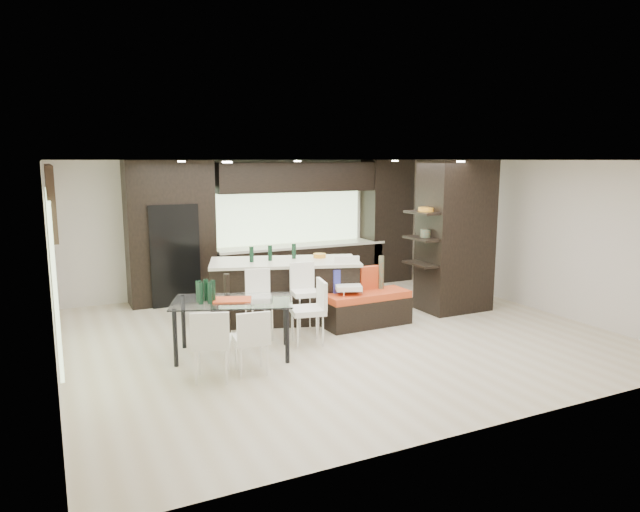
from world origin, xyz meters
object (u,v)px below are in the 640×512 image
floor_vase (381,288)px  kitchen_island (285,290)px  stool_left (259,312)px  bench (367,309)px  stool_right (348,299)px  dining_table (233,328)px  stool_mid (305,305)px  chair_end (307,315)px  chair_far (212,347)px  chair_near (251,343)px

floor_vase → kitchen_island: bearing=152.7°
stool_left → bench: size_ratio=0.59×
stool_right → dining_table: stool_right is taller
stool_mid → chair_end: 0.54m
stool_right → bench: 0.38m
chair_far → chair_end: (1.65, 0.77, 0.02)m
kitchen_island → bench: size_ratio=1.71×
chair_far → kitchen_island: bearing=68.6°
stool_right → chair_end: 1.07m
chair_end → stool_left: bearing=60.0°
stool_left → kitchen_island: bearing=62.4°
kitchen_island → stool_mid: 0.83m
kitchen_island → chair_end: kitchen_island is taller
bench → chair_near: chair_near is taller
chair_near → chair_far: 0.51m
stool_right → stool_left: bearing=-159.7°
floor_vase → chair_far: floor_vase is taller
stool_left → chair_near: size_ratio=1.10×
chair_near → chair_end: 1.36m
bench → chair_near: size_ratio=1.85×
stool_left → floor_vase: bearing=17.2°
stool_left → stool_mid: stool_mid is taller
stool_mid → dining_table: 1.42m
stool_right → dining_table: size_ratio=0.57×
kitchen_island → chair_near: (-1.32, -2.09, -0.13)m
chair_near → bench: bearing=33.1°
stool_mid → bench: stool_mid is taller
stool_right → floor_vase: 0.69m
bench → chair_far: bearing=-158.7°
kitchen_island → dining_table: kitchen_island is taller
chair_far → stool_left: bearing=69.7°
bench → dining_table: bearing=-170.7°
stool_right → bench: (0.33, -0.04, -0.18)m
stool_left → bench: (1.85, -0.06, -0.15)m
kitchen_island → floor_vase: 1.63m
kitchen_island → chair_far: 2.79m
stool_mid → chair_far: 2.23m
bench → floor_vase: size_ratio=1.30×
floor_vase → stool_left: bearing=-178.0°
stool_left → chair_far: 1.67m
bench → kitchen_island: bearing=139.7°
stool_left → stool_right: size_ratio=0.93×
chair_near → chair_far: size_ratio=0.92×
kitchen_island → stool_mid: size_ratio=2.78×
stool_left → chair_far: bearing=-114.8°
kitchen_island → floor_vase: bearing=-9.2°
stool_mid → dining_table: size_ratio=0.55×
dining_table → stool_mid: bearing=41.2°
chair_far → stool_mid: bearing=54.4°
bench → stool_left: bearing=176.9°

